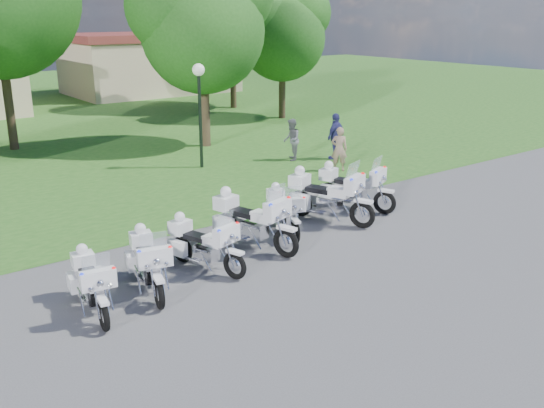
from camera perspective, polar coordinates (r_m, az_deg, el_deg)
ground at (r=14.35m, az=2.04°, el=-4.97°), size 100.00×100.00×0.00m
grass_lawn at (r=38.62m, az=-24.16°, el=7.91°), size 100.00×48.00×0.01m
motorcycle_0 at (r=12.14m, az=-16.64°, el=-7.09°), size 0.87×2.09×1.41m
motorcycle_1 at (r=12.74m, az=-11.57°, el=-5.30°), size 1.07×2.19×1.50m
motorcycle_2 at (r=13.56m, az=-6.53°, el=-3.66°), size 1.12×2.14×1.48m
motorcycle_3 at (r=14.68m, az=-2.01°, el=-1.45°), size 1.26×2.50×1.72m
motorcycle_4 at (r=15.74m, az=1.08°, el=-0.57°), size 1.13×2.04×1.43m
motorcycle_5 at (r=16.60m, az=5.07°, el=0.85°), size 1.46×2.51×1.77m
motorcycle_6 at (r=17.75m, az=7.54°, el=1.69°), size 1.39×2.29×1.63m
lamp_post at (r=22.16m, az=-6.88°, el=10.69°), size 0.44×0.44×3.78m
tree_2 at (r=25.78m, az=-6.71°, el=16.96°), size 5.96×5.09×7.95m
tree_3 at (r=32.82m, az=0.89°, el=16.09°), size 5.25×4.48×6.99m
building_east at (r=44.83m, az=-11.41°, el=12.90°), size 11.44×7.28×4.10m
bystander_a at (r=21.96m, az=6.34°, el=5.14°), size 0.69×0.67×1.60m
bystander_b at (r=23.45m, az=1.84°, el=6.04°), size 0.96×0.99×1.61m
bystander_c at (r=23.79m, az=6.02°, el=6.35°), size 1.13×0.71×1.79m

